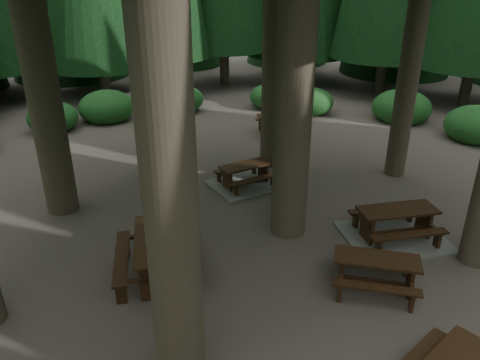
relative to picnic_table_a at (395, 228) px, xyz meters
name	(u,v)px	position (x,y,z in m)	size (l,w,h in m)	color
ground	(261,241)	(-2.98, 1.08, -0.27)	(80.00, 80.00, 0.00)	#4C453E
picnic_table_a	(395,228)	(0.00, 0.00, 0.00)	(2.65, 2.33, 0.79)	gray
picnic_table_b	(155,251)	(-5.56, 0.75, 0.31)	(2.01, 2.31, 0.87)	black
picnic_table_c	(246,179)	(-2.11, 4.05, -0.06)	(2.18, 1.89, 0.67)	gray
picnic_table_d	(280,122)	(0.91, 7.83, 0.21)	(1.98, 1.75, 0.73)	black
picnic_table_f	(376,268)	(-1.62, -1.37, 0.21)	(2.12, 2.05, 0.72)	black
shrub_ring	(274,207)	(-2.28, 1.83, 0.13)	(23.86, 24.64, 1.49)	#1D551D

